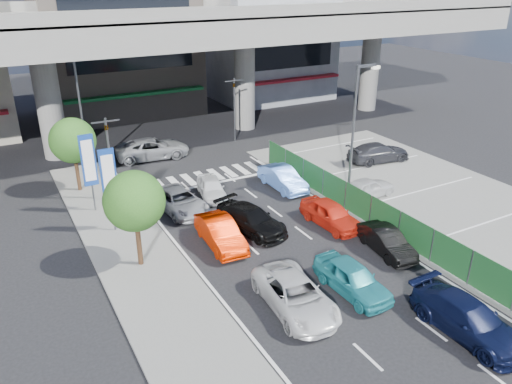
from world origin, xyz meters
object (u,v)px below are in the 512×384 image
taxi_orange_right (331,214)px  sedan_white_front_mid (211,187)px  tree_far (73,141)px  taxi_orange_left (220,233)px  parked_sedan_white (367,188)px  parked_sedan_dgrey (379,152)px  signboard_far (89,163)px  crossing_wagon_silver (152,148)px  traffic_light_right (234,94)px  traffic_cone (345,188)px  sedan_black_mid (251,219)px  traffic_light_left (108,139)px  street_lamp_right (356,120)px  minivan_navy_back (468,319)px  hatch_black_mid_right (387,241)px  signboard_near (109,179)px  wagon_silver_front_left (180,201)px  sedan_white_mid_left (295,295)px  street_lamp_left (83,104)px  tree_near (134,201)px  taxi_teal_mid (352,278)px  kei_truck_front_right (283,178)px

taxi_orange_right → sedan_white_front_mid: size_ratio=1.12×
tree_far → taxi_orange_left: 11.95m
parked_sedan_white → parked_sedan_dgrey: parked_sedan_dgrey is taller
signboard_far → parked_sedan_dgrey: size_ratio=0.99×
crossing_wagon_silver → parked_sedan_white: size_ratio=1.47×
traffic_light_right → traffic_cone: 13.55m
sedan_black_mid → taxi_orange_right: 4.41m
traffic_light_left → street_lamp_right: size_ratio=0.65×
traffic_light_right → minivan_navy_back: (-2.92, -25.80, -3.25)m
crossing_wagon_silver → taxi_orange_right: bearing=-154.6°
parked_sedan_dgrey → hatch_black_mid_right: bearing=146.8°
signboard_near → wagon_silver_front_left: signboard_near is taller
parked_sedan_white → taxi_orange_left: bearing=90.5°
tree_far → traffic_cone: bearing=-30.5°
minivan_navy_back → sedan_white_mid_left: bearing=136.0°
signboard_far → minivan_navy_back: (10.18, -17.79, -2.37)m
street_lamp_left → taxi_orange_left: 15.02m
street_lamp_right → street_lamp_left: 18.06m
tree_far → parked_sedan_white: (15.35, -9.59, -2.69)m
minivan_navy_back → traffic_cone: 13.40m
tree_far → hatch_black_mid_right: (11.88, -15.15, -2.78)m
tree_near → taxi_orange_left: (4.17, -0.02, -2.70)m
tree_near → taxi_teal_mid: bearing=-41.0°
minivan_navy_back → sedan_white_mid_left: 6.68m
traffic_light_right → tree_near: 19.53m
traffic_light_left → signboard_near: size_ratio=1.11×
wagon_silver_front_left → parked_sedan_white: bearing=-26.4°
traffic_light_right → signboard_far: size_ratio=1.11×
sedan_white_front_mid → parked_sedan_white: bearing=-17.3°
taxi_orange_left → sedan_white_front_mid: size_ratio=1.16×
street_lamp_left → sedan_black_mid: size_ratio=1.75×
tree_far → minivan_navy_back: 23.84m
taxi_orange_left → sedan_white_front_mid: 6.09m
street_lamp_right → sedan_black_mid: bearing=-170.1°
signboard_far → tree_far: size_ratio=0.98×
tree_far → sedan_white_mid_left: tree_far is taller
street_lamp_right → tree_far: (-14.97, 8.50, -1.38)m
sedan_white_front_mid → parked_sedan_white: parked_sedan_white is taller
tree_near → taxi_teal_mid: tree_near is taller
street_lamp_left → sedan_black_mid: 15.07m
tree_far → signboard_far: bearing=-86.7°
taxi_orange_right → street_lamp_left: bearing=119.3°
sedan_white_mid_left → kei_truck_front_right: (6.16, 11.01, 0.03)m
hatch_black_mid_right → traffic_cone: (2.61, 6.61, -0.16)m
tree_near → taxi_orange_left: bearing=-0.3°
minivan_navy_back → crossing_wagon_silver: crossing_wagon_silver is taller
tree_far → crossing_wagon_silver: bearing=32.1°
taxi_orange_right → crossing_wagon_silver: 16.11m
sedan_black_mid → tree_far: bearing=111.4°
street_lamp_left → parked_sedan_dgrey: 21.06m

